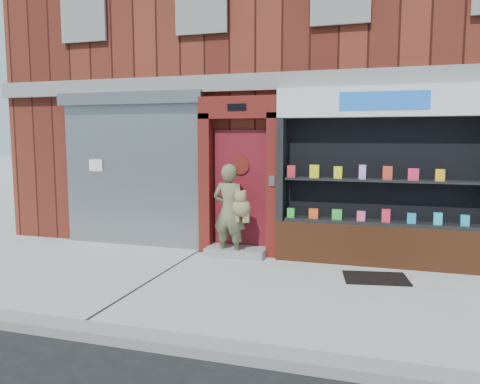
% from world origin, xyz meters
% --- Properties ---
extents(ground, '(80.00, 80.00, 0.00)m').
position_xyz_m(ground, '(0.00, 0.00, 0.00)').
color(ground, '#9E9E99').
rests_on(ground, ground).
extents(curb, '(60.00, 0.30, 0.12)m').
position_xyz_m(curb, '(0.00, -2.15, 0.06)').
color(curb, gray).
rests_on(curb, ground).
extents(building, '(12.00, 8.16, 8.00)m').
position_xyz_m(building, '(-0.00, 5.99, 4.00)').
color(building, '#4D1911').
rests_on(building, ground).
extents(shutter_bay, '(3.10, 0.30, 3.04)m').
position_xyz_m(shutter_bay, '(-3.00, 1.93, 1.72)').
color(shutter_bay, gray).
rests_on(shutter_bay, ground).
extents(red_door_bay, '(1.52, 0.58, 2.90)m').
position_xyz_m(red_door_bay, '(-0.75, 1.86, 1.46)').
color(red_door_bay, '#54120E').
rests_on(red_door_bay, ground).
extents(pharmacy_bay, '(3.50, 0.41, 3.00)m').
position_xyz_m(pharmacy_bay, '(1.75, 1.81, 1.37)').
color(pharmacy_bay, brown).
rests_on(pharmacy_bay, ground).
extents(woman, '(0.74, 0.46, 1.70)m').
position_xyz_m(woman, '(-0.81, 1.54, 0.86)').
color(woman, '#656542').
rests_on(woman, ground).
extents(doormat, '(1.05, 0.82, 0.02)m').
position_xyz_m(doormat, '(1.72, 0.96, 0.01)').
color(doormat, black).
rests_on(doormat, ground).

